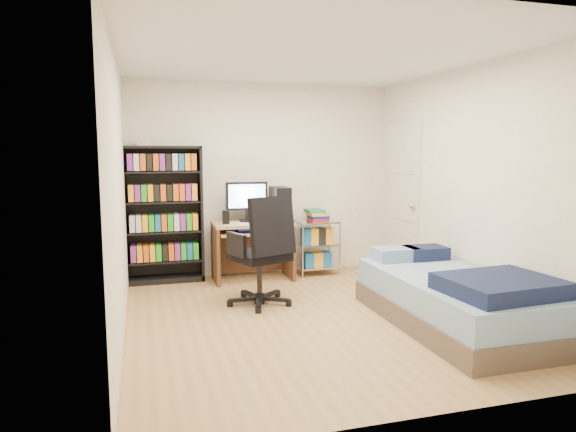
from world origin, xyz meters
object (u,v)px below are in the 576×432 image
object	(u,v)px
office_chair	(262,270)
bed	(454,299)
media_shelf	(163,213)
computer_desk	(259,227)

from	to	relation	value
office_chair	bed	bearing A→B (deg)	-57.00
office_chair	bed	world-z (taller)	office_chair
media_shelf	computer_desk	world-z (taller)	media_shelf
media_shelf	office_chair	size ratio (longest dim) A/B	1.50
computer_desk	bed	xyz separation A→B (m)	(1.34, -2.27, -0.41)
computer_desk	office_chair	distance (m)	1.19
media_shelf	office_chair	xyz separation A→B (m)	(0.95, -1.29, -0.49)
computer_desk	bed	size ratio (longest dim) A/B	0.59
office_chair	computer_desk	bearing A→B (deg)	57.71
media_shelf	office_chair	world-z (taller)	media_shelf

